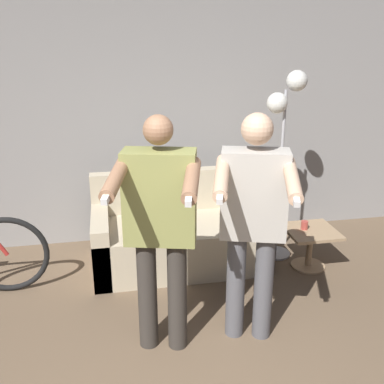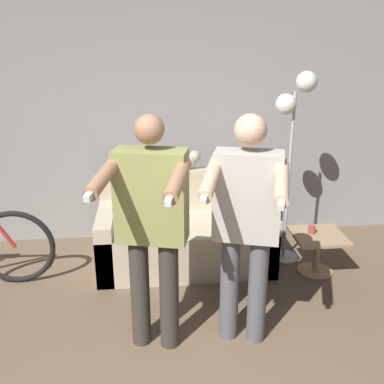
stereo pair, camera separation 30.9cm
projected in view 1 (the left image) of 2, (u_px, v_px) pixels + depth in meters
wall_back at (131, 124)px, 4.74m from camera, size 10.00×0.05×2.60m
couch at (179, 236)px, 4.49m from camera, size 1.69×0.86×0.88m
person_left at (160, 222)px, 3.02m from camera, size 0.66×0.77×1.73m
person_right at (253, 216)px, 3.14m from camera, size 0.65×0.77×1.72m
cat at (173, 161)px, 4.56m from camera, size 0.50×0.13×0.20m
floor_lamp at (285, 118)px, 4.27m from camera, size 0.38×0.31×1.89m
side_table at (310, 240)px, 4.40m from camera, size 0.48×0.48×0.40m
cup at (304, 225)px, 4.37m from camera, size 0.07×0.07×0.08m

